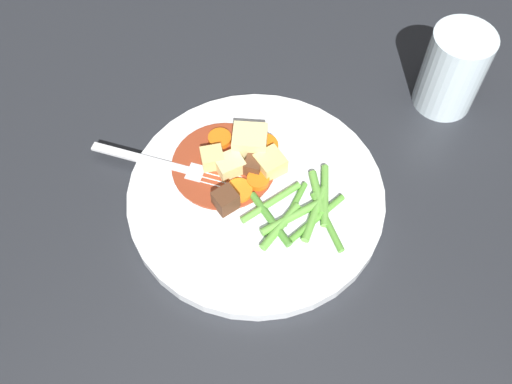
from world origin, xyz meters
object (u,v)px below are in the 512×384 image
(carrot_slice_1, at_px, (263,148))
(carrot_slice_3, at_px, (220,139))
(potato_chunk_3, at_px, (250,143))
(water_glass, at_px, (453,70))
(potato_chunk_2, at_px, (212,159))
(meat_chunk_0, at_px, (254,165))
(dinner_plate, at_px, (256,196))
(meat_chunk_1, at_px, (226,200))
(carrot_slice_2, at_px, (239,191))
(carrot_slice_0, at_px, (258,181))
(potato_chunk_1, at_px, (270,164))
(fork, at_px, (170,166))
(potato_chunk_0, at_px, (227,168))

(carrot_slice_1, relative_size, carrot_slice_3, 1.29)
(potato_chunk_3, bearing_deg, water_glass, -115.33)
(potato_chunk_2, height_order, meat_chunk_0, potato_chunk_2)
(carrot_slice_3, bearing_deg, carrot_slice_1, -151.84)
(dinner_plate, distance_m, meat_chunk_1, 0.04)
(potato_chunk_3, bearing_deg, carrot_slice_2, 122.64)
(carrot_slice_3, bearing_deg, water_glass, -120.29)
(dinner_plate, relative_size, potato_chunk_2, 11.72)
(carrot_slice_0, bearing_deg, potato_chunk_1, -81.10)
(dinner_plate, height_order, carrot_slice_2, carrot_slice_2)
(carrot_slice_3, distance_m, meat_chunk_1, 0.09)
(meat_chunk_1, relative_size, fork, 0.14)
(carrot_slice_0, height_order, carrot_slice_2, carrot_slice_0)
(dinner_plate, distance_m, water_glass, 0.27)
(carrot_slice_3, distance_m, fork, 0.06)
(potato_chunk_2, height_order, potato_chunk_3, potato_chunk_3)
(fork, bearing_deg, meat_chunk_0, -137.96)
(carrot_slice_3, bearing_deg, carrot_slice_2, 152.38)
(carrot_slice_2, distance_m, potato_chunk_3, 0.06)
(carrot_slice_2, relative_size, potato_chunk_2, 1.21)
(meat_chunk_1, bearing_deg, water_glass, -104.31)
(fork, bearing_deg, meat_chunk_1, -173.93)
(carrot_slice_0, relative_size, carrot_slice_1, 0.72)
(potato_chunk_3, distance_m, meat_chunk_0, 0.03)
(meat_chunk_0, distance_m, water_glass, 0.26)
(water_glass, bearing_deg, potato_chunk_3, 64.67)
(potato_chunk_1, bearing_deg, dinner_plate, 106.46)
(potato_chunk_2, bearing_deg, dinner_plate, -173.19)
(potato_chunk_2, distance_m, water_glass, 0.30)
(dinner_plate, height_order, potato_chunk_0, potato_chunk_0)
(dinner_plate, distance_m, potato_chunk_1, 0.04)
(potato_chunk_3, xyz_separation_m, fork, (0.05, 0.08, -0.01))
(carrot_slice_0, bearing_deg, fork, 31.71)
(carrot_slice_3, height_order, potato_chunk_0, potato_chunk_0)
(dinner_plate, relative_size, fork, 1.71)
(potato_chunk_1, distance_m, meat_chunk_1, 0.07)
(carrot_slice_3, xyz_separation_m, potato_chunk_3, (-0.03, -0.01, 0.01))
(fork, bearing_deg, carrot_slice_1, -124.34)
(potato_chunk_3, height_order, meat_chunk_0, potato_chunk_3)
(water_glass, bearing_deg, dinner_plate, 76.16)
(dinner_plate, bearing_deg, potato_chunk_0, 6.43)
(potato_chunk_2, bearing_deg, meat_chunk_1, 150.71)
(potato_chunk_2, bearing_deg, carrot_slice_3, -58.33)
(potato_chunk_0, relative_size, fork, 0.18)
(potato_chunk_2, bearing_deg, fork, 48.79)
(meat_chunk_1, bearing_deg, potato_chunk_1, -91.40)
(carrot_slice_0, distance_m, fork, 0.10)
(carrot_slice_3, distance_m, potato_chunk_1, 0.07)
(dinner_plate, height_order, fork, fork)
(water_glass, bearing_deg, meat_chunk_0, 70.38)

